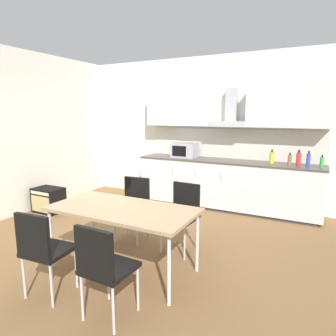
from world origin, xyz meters
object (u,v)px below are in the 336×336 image
bottle_blue (308,160)px  bottle_red (299,159)px  pendant_lamp (120,122)px  chair_near_left (42,246)px  chair_near_right (103,263)px  bottle_yellow (272,158)px  chair_far_left (134,202)px  microwave (185,150)px  dining_table (122,212)px  chair_far_right (183,210)px  bottle_brown (290,160)px  guitar_amp (49,200)px  bottle_green (322,162)px

bottle_blue → bottle_red: bearing=170.8°
pendant_lamp → bottle_blue: bearing=57.3°
chair_near_left → pendant_lamp: (0.36, 0.79, 1.14)m
chair_near_right → chair_near_left: (-0.72, 0.00, 0.00)m
bottle_yellow → chair_near_right: bottle_yellow is taller
bottle_yellow → chair_far_left: 2.53m
microwave → dining_table: size_ratio=0.29×
microwave → chair_far_right: microwave is taller
bottle_red → chair_near_left: bottle_red is taller
chair_near_right → chair_far_left: (-0.74, 1.57, 0.00)m
bottle_yellow → chair_near_left: bottle_yellow is taller
bottle_brown → bottle_blue: bearing=2.2°
bottle_brown → dining_table: bearing=-118.3°
chair_near_left → guitar_amp: 2.77m
bottle_brown → chair_near_right: bottle_brown is taller
bottle_blue → pendant_lamp: bearing=-122.7°
microwave → chair_near_right: 3.65m
chair_far_left → guitar_amp: chair_far_left is taller
chair_near_left → bottle_brown: bearing=62.5°
microwave → guitar_amp: bearing=-139.1°
bottle_green → pendant_lamp: pendant_lamp is taller
bottle_brown → guitar_amp: bottle_brown is taller
bottle_red → dining_table: 3.16m
chair_far_right → chair_near_right: size_ratio=1.00×
bottle_brown → bottle_green: size_ratio=1.03×
bottle_yellow → dining_table: size_ratio=0.15×
bottle_green → pendant_lamp: bearing=-125.7°
chair_near_left → chair_far_right: bearing=65.0°
bottle_brown → chair_near_left: size_ratio=0.24×
chair_near_left → pendant_lamp: size_ratio=2.72×
chair_far_left → pendant_lamp: 1.43m
microwave → bottle_blue: 2.20m
bottle_red → chair_far_left: (-1.96, -1.93, -0.49)m
microwave → bottle_green: bearing=-1.3°
bottle_yellow → chair_far_right: bearing=-111.8°
bottle_red → bottle_yellow: bottle_red is taller
bottle_red → chair_far_right: size_ratio=0.30×
bottle_red → chair_far_right: bearing=-122.0°
bottle_red → guitar_amp: (-3.99, -1.66, -0.80)m
bottle_blue → guitar_amp: bearing=-158.4°
bottle_brown → bottle_green: bottle_brown is taller
chair_near_left → bottle_yellow: bearing=66.8°
bottle_green → chair_far_right: bottle_green is taller
bottle_red → chair_far_left: 2.79m
bottle_red → dining_table: bearing=-120.2°
microwave → chair_far_right: 2.18m
chair_near_left → chair_far_left: size_ratio=1.00×
bottle_green → bottle_red: 0.35m
bottle_green → chair_far_left: (-2.30, -1.89, -0.47)m
bottle_blue → pendant_lamp: pendant_lamp is taller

